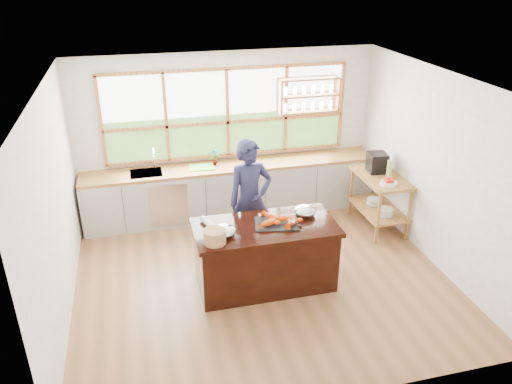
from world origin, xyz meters
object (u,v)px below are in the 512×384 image
object	(u,v)px
cook	(250,200)
wicker_basket	(215,237)
island	(265,255)
espresso_machine	(377,162)

from	to	relation	value
cook	wicker_basket	bearing A→B (deg)	-131.97
cook	wicker_basket	xyz separation A→B (m)	(-0.68, -1.04, 0.09)
island	cook	distance (m)	0.89
island	espresso_machine	distance (m)	2.61
island	espresso_machine	size ratio (longest dim) A/B	5.90
cook	island	bearing A→B (deg)	-97.41
wicker_basket	espresso_machine	bearing A→B (deg)	28.22
cook	wicker_basket	size ratio (longest dim) A/B	6.55
island	wicker_basket	world-z (taller)	wicker_basket
island	cook	size ratio (longest dim) A/B	1.03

